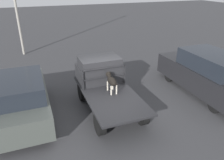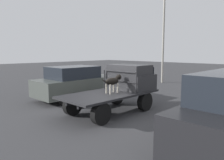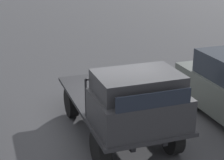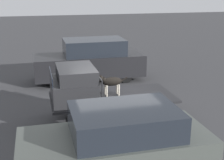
% 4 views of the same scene
% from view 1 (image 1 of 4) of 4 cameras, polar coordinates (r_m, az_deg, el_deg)
% --- Properties ---
extents(ground_plane, '(80.00, 80.00, 0.00)m').
position_cam_1_polar(ground_plane, '(8.96, -0.72, -7.92)').
color(ground_plane, '#38383A').
extents(flatbed_truck, '(4.03, 1.93, 0.82)m').
position_cam_1_polar(flatbed_truck, '(8.65, -0.75, -4.57)').
color(flatbed_truck, black).
rests_on(flatbed_truck, ground).
extents(truck_cab, '(1.36, 1.81, 1.07)m').
position_cam_1_polar(truck_cab, '(9.41, -3.42, 2.84)').
color(truck_cab, '#28282B').
rests_on(truck_cab, flatbed_truck).
extents(truck_headboard, '(0.04, 1.81, 0.83)m').
position_cam_1_polar(truck_headboard, '(8.76, -1.99, 1.48)').
color(truck_headboard, '#232326').
rests_on(truck_headboard, flatbed_truck).
extents(dog, '(1.07, 0.29, 0.74)m').
position_cam_1_polar(dog, '(8.42, -0.18, -0.10)').
color(dog, beige).
rests_on(dog, flatbed_truck).
extents(parked_sedan, '(4.35, 1.88, 1.70)m').
position_cam_1_polar(parked_sedan, '(8.77, -22.67, -4.41)').
color(parked_sedan, black).
rests_on(parked_sedan, ground).
extents(parked_pickup_far, '(5.05, 1.93, 1.95)m').
position_cam_1_polar(parked_pickup_far, '(10.81, 23.60, 1.57)').
color(parked_pickup_far, black).
rests_on(parked_pickup_far, ground).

